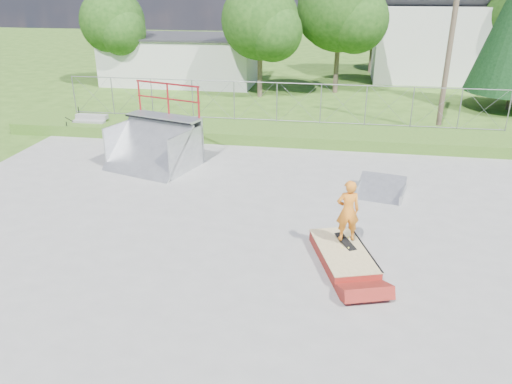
% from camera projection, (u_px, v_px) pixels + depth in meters
% --- Properties ---
extents(ground, '(120.00, 120.00, 0.00)m').
position_uv_depth(ground, '(227.00, 235.00, 13.84)').
color(ground, '#315317').
rests_on(ground, ground).
extents(concrete_pad, '(20.00, 16.00, 0.04)m').
position_uv_depth(concrete_pad, '(227.00, 235.00, 13.83)').
color(concrete_pad, gray).
rests_on(concrete_pad, ground).
extents(grass_berm, '(24.00, 3.00, 0.50)m').
position_uv_depth(grass_berm, '(274.00, 132.00, 22.36)').
color(grass_berm, '#315317').
rests_on(grass_berm, ground).
extents(grind_box, '(1.83, 2.63, 0.36)m').
position_uv_depth(grind_box, '(343.00, 256.00, 12.47)').
color(grind_box, maroon).
rests_on(grind_box, concrete_pad).
extents(quarter_pipe, '(3.60, 3.30, 2.98)m').
position_uv_depth(quarter_pipe, '(150.00, 129.00, 18.29)').
color(quarter_pipe, '#9EA0A6').
rests_on(quarter_pipe, concrete_pad).
extents(flat_bank_ramp, '(1.80, 1.87, 0.46)m').
position_uv_depth(flat_bank_ramp, '(380.00, 189.00, 16.35)').
color(flat_bank_ramp, '#9EA0A6').
rests_on(flat_bank_ramp, concrete_pad).
extents(skateboard, '(0.59, 0.80, 0.13)m').
position_uv_depth(skateboard, '(345.00, 242.00, 12.68)').
color(skateboard, black).
rests_on(skateboard, grind_box).
extents(skater, '(0.65, 0.50, 1.60)m').
position_uv_depth(skater, '(348.00, 213.00, 12.37)').
color(skater, orange).
rests_on(skater, grind_box).
extents(concrete_stairs, '(1.50, 1.60, 0.80)m').
position_uv_depth(concrete_stairs, '(88.00, 125.00, 22.89)').
color(concrete_stairs, gray).
rests_on(concrete_stairs, ground).
extents(chain_link_fence, '(20.00, 0.06, 1.80)m').
position_uv_depth(chain_link_fence, '(277.00, 102.00, 22.82)').
color(chain_link_fence, gray).
rests_on(chain_link_fence, grass_berm).
extents(utility_building_flat, '(10.00, 6.00, 3.00)m').
position_uv_depth(utility_building_flat, '(184.00, 60.00, 34.45)').
color(utility_building_flat, silver).
rests_on(utility_building_flat, ground).
extents(gable_house, '(8.40, 6.08, 8.94)m').
position_uv_depth(gable_house, '(435.00, 23.00, 34.56)').
color(gable_house, silver).
rests_on(gable_house, ground).
extents(utility_pole, '(0.24, 0.24, 8.00)m').
position_uv_depth(utility_pole, '(450.00, 43.00, 22.02)').
color(utility_pole, '#4E4031').
rests_on(utility_pole, ground).
extents(tree_left_near, '(4.76, 4.48, 6.65)m').
position_uv_depth(tree_left_near, '(264.00, 24.00, 28.64)').
color(tree_left_near, '#4E4031').
rests_on(tree_left_near, ground).
extents(tree_center, '(5.44, 5.12, 7.60)m').
position_uv_depth(tree_center, '(345.00, 12.00, 29.50)').
color(tree_center, '#4E4031').
rests_on(tree_center, ground).
extents(tree_left_far, '(4.42, 4.16, 6.18)m').
position_uv_depth(tree_left_far, '(115.00, 24.00, 32.13)').
color(tree_left_far, '#4E4031').
rests_on(tree_left_far, ground).
extents(tree_back_mid, '(4.08, 3.84, 5.70)m').
position_uv_depth(tree_back_mid, '(377.00, 23.00, 36.91)').
color(tree_back_mid, '#4E4031').
rests_on(tree_back_mid, ground).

